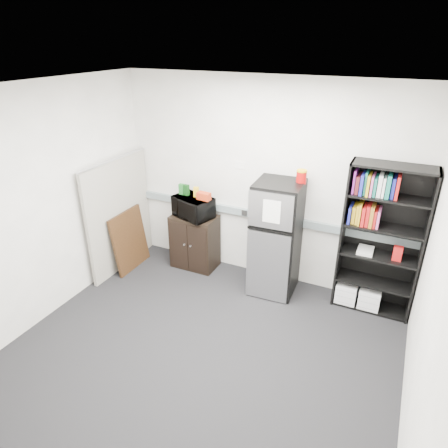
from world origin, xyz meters
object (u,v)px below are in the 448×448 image
cabinet (195,241)px  microwave (193,207)px  cubicle_partition (120,214)px  bookshelf (379,238)px  refrigerator (276,239)px

cabinet → microwave: 0.55m
cubicle_partition → cabinet: cubicle_partition is taller
bookshelf → refrigerator: 1.23m
bookshelf → microwave: 2.44m
bookshelf → microwave: size_ratio=3.45×
cubicle_partition → microwave: cubicle_partition is taller
bookshelf → cabinet: size_ratio=2.32×
microwave → refrigerator: refrigerator is taller
cubicle_partition → refrigerator: bearing=8.8°
cubicle_partition → cabinet: bearing=23.6°
cabinet → microwave: size_ratio=1.49×
cabinet → refrigerator: (1.24, -0.08, 0.36)m
microwave → refrigerator: 1.25m
microwave → refrigerator: size_ratio=0.35×
cubicle_partition → refrigerator: (2.20, 0.34, -0.06)m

